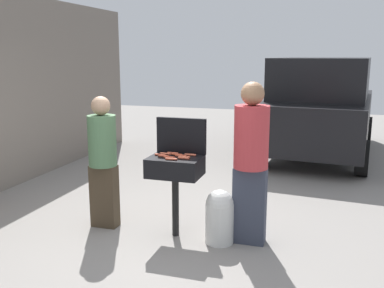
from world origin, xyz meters
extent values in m
plane|color=gray|center=(0.00, 0.00, 0.00)|extent=(24.00, 24.00, 0.00)
cylinder|color=black|center=(0.22, 0.08, 0.36)|extent=(0.08, 0.08, 0.72)
cube|color=black|center=(0.22, 0.08, 0.83)|extent=(0.60, 0.44, 0.22)
cube|color=black|center=(0.22, 0.30, 1.15)|extent=(0.60, 0.05, 0.42)
cylinder|color=#AD4228|center=(0.27, 0.12, 0.96)|extent=(0.13, 0.04, 0.03)
cylinder|color=#B74C33|center=(0.14, 0.22, 0.96)|extent=(0.13, 0.03, 0.03)
cylinder|color=#B74C33|center=(0.09, 0.05, 0.96)|extent=(0.13, 0.04, 0.03)
cylinder|color=#AD4228|center=(0.17, 0.01, 0.96)|extent=(0.13, 0.03, 0.03)
cylinder|color=#C6593D|center=(0.33, 0.08, 0.96)|extent=(0.13, 0.03, 0.03)
cylinder|color=#C6593D|center=(0.34, 0.03, 0.96)|extent=(0.13, 0.04, 0.03)
cylinder|color=#AD4228|center=(0.21, 0.17, 0.96)|extent=(0.13, 0.04, 0.03)
cylinder|color=#C6593D|center=(0.07, 0.17, 0.96)|extent=(0.13, 0.03, 0.03)
cylinder|color=#B74C33|center=(0.22, -0.06, 0.96)|extent=(0.13, 0.03, 0.03)
cylinder|color=#C6593D|center=(0.36, 0.20, 0.96)|extent=(0.13, 0.03, 0.03)
cylinder|color=#B74C33|center=(0.03, 0.10, 0.96)|extent=(0.13, 0.03, 0.03)
cylinder|color=silver|center=(0.75, 0.04, 0.23)|extent=(0.32, 0.32, 0.46)
sphere|color=silver|center=(0.75, 0.04, 0.46)|extent=(0.31, 0.31, 0.31)
cube|color=#3F3323|center=(-0.71, 0.09, 0.39)|extent=(0.32, 0.18, 0.77)
cylinder|color=#4C724C|center=(-0.71, 0.09, 1.08)|extent=(0.34, 0.34, 0.61)
sphere|color=tan|center=(-0.71, 0.09, 1.50)|extent=(0.23, 0.23, 0.23)
cube|color=#333847|center=(1.07, 0.16, 0.43)|extent=(0.36, 0.20, 0.87)
cylinder|color=#B23338|center=(1.07, 0.16, 1.21)|extent=(0.38, 0.38, 0.69)
sphere|color=#936B4C|center=(1.07, 0.16, 1.68)|extent=(0.25, 0.25, 0.25)
cube|color=black|center=(1.71, 5.07, 0.77)|extent=(2.31, 4.56, 0.90)
cube|color=black|center=(1.69, 4.87, 1.62)|extent=(2.00, 2.75, 0.80)
cylinder|color=black|center=(2.46, 3.45, 0.32)|extent=(0.28, 0.66, 0.64)
cylinder|color=black|center=(0.67, 3.63, 0.32)|extent=(0.28, 0.66, 0.64)
cylinder|color=black|center=(2.76, 6.52, 0.32)|extent=(0.28, 0.66, 0.64)
cylinder|color=black|center=(0.96, 6.69, 0.32)|extent=(0.28, 0.66, 0.64)
camera|label=1|loc=(1.83, -4.43, 2.09)|focal=40.60mm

